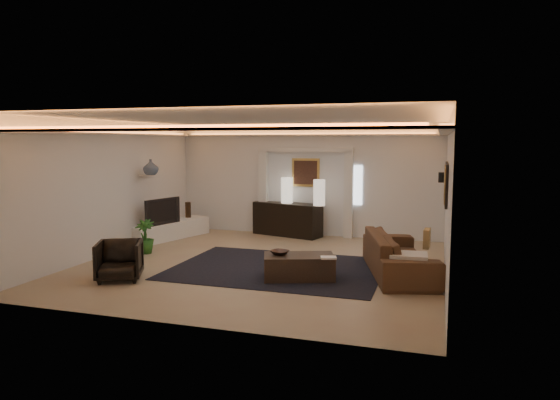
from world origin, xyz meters
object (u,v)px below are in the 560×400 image
(armchair, at_px, (119,260))
(sofa, at_px, (399,254))
(coffee_table, at_px, (299,268))
(console, at_px, (287,220))

(armchair, bearing_deg, sofa, -3.82)
(sofa, bearing_deg, armchair, 96.58)
(sofa, distance_m, armchair, 5.08)
(sofa, xyz_separation_m, coffee_table, (-1.68, -0.86, -0.17))
(sofa, height_order, armchair, sofa)
(armchair, bearing_deg, coffee_table, -6.90)
(console, relative_size, armchair, 2.35)
(console, bearing_deg, coffee_table, -54.95)
(console, xyz_separation_m, coffee_table, (1.43, -4.03, -0.20))
(console, height_order, sofa, console)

